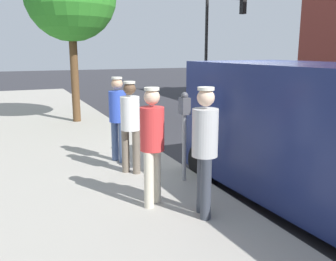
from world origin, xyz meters
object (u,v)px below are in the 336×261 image
at_px(pedestrian_in_white, 130,122).
at_px(traffic_light_corner, 221,28).
at_px(pedestrian_in_gray, 205,144).
at_px(pedestrian_in_blue, 118,114).
at_px(parking_meter_near, 184,121).
at_px(pedestrian_in_red, 152,139).

bearing_deg(pedestrian_in_white, traffic_light_corner, -127.83).
xyz_separation_m(pedestrian_in_gray, pedestrian_in_blue, (0.34, -2.88, -0.03)).
height_order(parking_meter_near, pedestrian_in_blue, pedestrian_in_blue).
relative_size(pedestrian_in_white, pedestrian_in_red, 0.98).
distance_m(pedestrian_in_gray, traffic_light_corner, 15.78).
bearing_deg(parking_meter_near, pedestrian_in_red, 40.67).
distance_m(pedestrian_in_white, traffic_light_corner, 14.28).
height_order(pedestrian_in_white, pedestrian_in_red, pedestrian_in_red).
height_order(pedestrian_in_white, traffic_light_corner, traffic_light_corner).
bearing_deg(pedestrian_in_white, pedestrian_in_red, 83.89).
bearing_deg(parking_meter_near, pedestrian_in_white, -46.21).
xyz_separation_m(pedestrian_in_red, pedestrian_in_blue, (-0.16, -2.27, -0.01)).
height_order(pedestrian_in_gray, pedestrian_in_blue, pedestrian_in_gray).
xyz_separation_m(pedestrian_in_red, traffic_light_corner, (-8.79, -12.60, 2.39)).
bearing_deg(traffic_light_corner, pedestrian_in_gray, 57.89).
distance_m(parking_meter_near, pedestrian_in_red, 1.15).
xyz_separation_m(parking_meter_near, traffic_light_corner, (-7.92, -11.85, 2.34)).
xyz_separation_m(pedestrian_in_gray, traffic_light_corner, (-8.29, -13.21, 2.37)).
bearing_deg(pedestrian_in_gray, traffic_light_corner, -122.11).
bearing_deg(traffic_light_corner, pedestrian_in_blue, 50.12).
bearing_deg(parking_meter_near, pedestrian_in_gray, 74.68).
xyz_separation_m(parking_meter_near, pedestrian_in_blue, (0.71, -1.52, -0.06)).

